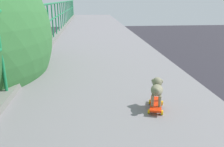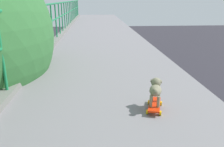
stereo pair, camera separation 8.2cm
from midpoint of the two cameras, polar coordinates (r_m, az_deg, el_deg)
name	(u,v)px [view 1 (the left image)]	position (r m, az deg, el deg)	size (l,w,h in m)	color
car_black_seventh	(5,91)	(18.18, -24.98, -3.81)	(1.93, 3.92, 1.48)	black
toy_skateboard	(156,105)	(3.04, 9.93, -7.51)	(0.28, 0.46, 0.08)	red
small_dog	(157,88)	(2.98, 10.19, -3.59)	(0.21, 0.34, 0.32)	gray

